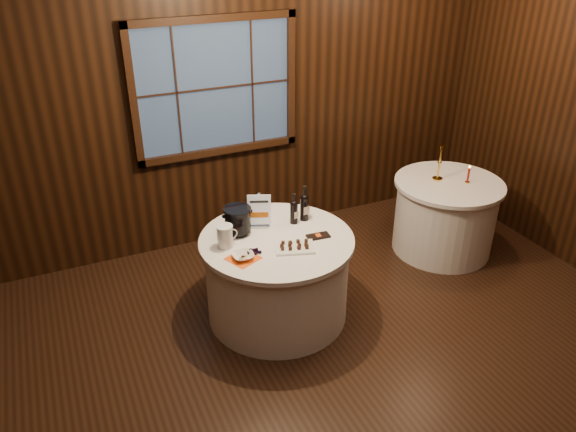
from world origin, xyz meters
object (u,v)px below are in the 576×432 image
ice_bucket (238,220)px  grape_bunch (253,251)px  side_table (445,216)px  chocolate_plate (295,247)px  red_candle (468,176)px  main_table (277,277)px  port_bottle_right (304,205)px  port_bottle_left (294,210)px  cracker_bowl (243,256)px  chocolate_box (318,236)px  sign_stand (260,215)px  glass_pitcher (225,236)px  brass_candlestick (439,168)px

ice_bucket → grape_bunch: bearing=-89.3°
side_table → grape_bunch: (-2.26, -0.43, 0.40)m
chocolate_plate → red_candle: red_candle is taller
main_table → port_bottle_right: bearing=29.5°
port_bottle_left → cracker_bowl: (-0.60, -0.36, -0.10)m
ice_bucket → chocolate_box: 0.68m
sign_stand → grape_bunch: 0.43m
sign_stand → chocolate_plate: (0.12, -0.44, -0.09)m
port_bottle_right → grape_bunch: port_bottle_right is taller
side_table → glass_pitcher: size_ratio=5.67×
port_bottle_left → glass_pitcher: bearing=174.8°
brass_candlestick → red_candle: brass_candlestick is taller
grape_bunch → glass_pitcher: glass_pitcher is taller
brass_candlestick → chocolate_plate: bearing=-161.9°
port_bottle_right → red_candle: (1.80, 0.02, -0.07)m
side_table → main_table: bearing=-171.5°
port_bottle_left → brass_candlestick: size_ratio=0.76×
port_bottle_left → chocolate_box: bearing=-91.5°
sign_stand → glass_pitcher: sign_stand is taller
glass_pitcher → chocolate_box: bearing=-17.4°
port_bottle_left → grape_bunch: size_ratio=1.50×
port_bottle_right → grape_bunch: 0.70m
side_table → sign_stand: bearing=-178.2°
red_candle → cracker_bowl: bearing=-171.1°
main_table → side_table: 2.02m
chocolate_box → chocolate_plate: bearing=-156.7°
main_table → port_bottle_left: size_ratio=4.61×
main_table → port_bottle_right: port_bottle_right is taller
main_table → port_bottle_right: (0.35, 0.20, 0.52)m
chocolate_plate → chocolate_box: size_ratio=1.91×
cracker_bowl → brass_candlestick: 2.35m
main_table → side_table: (2.00, 0.30, 0.00)m
sign_stand → brass_candlestick: bearing=26.8°
port_bottle_right → cracker_bowl: (-0.70, -0.37, -0.11)m
main_table → chocolate_plate: bearing=-72.5°
chocolate_box → grape_bunch: grape_bunch is taller
port_bottle_left → cracker_bowl: bearing=-165.8°
port_bottle_left → red_candle: bearing=-15.7°
grape_bunch → red_candle: (2.40, 0.35, 0.05)m
port_bottle_right → chocolate_plate: size_ratio=0.89×
side_table → chocolate_plate: 2.04m
chocolate_box → red_candle: bearing=15.4°
grape_bunch → port_bottle_right: bearing=28.7°
chocolate_plate → ice_bucket: bearing=128.4°
main_table → grape_bunch: 0.50m
main_table → brass_candlestick: bearing=11.7°
ice_bucket → chocolate_plate: ice_bucket is taller
side_table → glass_pitcher: (-2.42, -0.26, 0.48)m
grape_bunch → brass_candlestick: 2.24m
chocolate_box → side_table: bearing=19.1°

